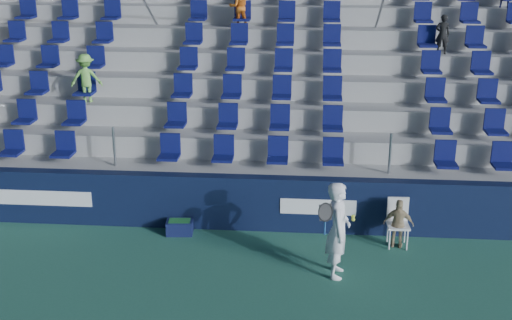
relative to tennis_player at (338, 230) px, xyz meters
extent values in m
plane|color=#2A624E|center=(-1.84, -1.25, -0.93)|extent=(70.00, 70.00, 0.00)
cube|color=#0D1633|center=(-1.84, 1.90, -0.33)|extent=(24.00, 0.30, 1.20)
cube|color=white|center=(-6.84, 1.74, -0.31)|extent=(3.20, 0.02, 0.34)
cube|color=white|center=(-0.34, 1.74, -0.31)|extent=(1.60, 0.02, 0.34)
cube|color=gray|center=(-1.84, 2.48, -0.33)|extent=(24.00, 0.85, 1.20)
cube|color=gray|center=(-1.84, 3.33, -0.08)|extent=(24.00, 0.85, 1.70)
cube|color=gray|center=(-1.84, 4.18, 0.17)|extent=(24.00, 0.85, 2.20)
cube|color=gray|center=(-1.84, 5.03, 0.42)|extent=(24.00, 0.85, 2.70)
cube|color=gray|center=(-1.84, 5.88, 0.67)|extent=(24.00, 0.85, 3.20)
cube|color=gray|center=(-1.84, 6.73, 0.92)|extent=(24.00, 0.85, 3.70)
cube|color=gray|center=(-1.84, 7.58, 1.17)|extent=(24.00, 0.85, 4.20)
cube|color=gray|center=(-1.84, 8.43, 1.42)|extent=(24.00, 0.85, 4.70)
cube|color=gray|center=(-1.84, 9.28, 1.67)|extent=(24.00, 0.85, 5.20)
cube|color=gray|center=(-1.84, 9.95, 2.17)|extent=(24.00, 0.50, 6.20)
cube|color=#0C1049|center=(-1.84, 2.48, 0.62)|extent=(16.05, 0.50, 0.70)
cube|color=#0C1049|center=(-1.84, 3.33, 1.12)|extent=(16.05, 0.50, 0.70)
cube|color=#0C1049|center=(-1.84, 4.18, 1.62)|extent=(16.05, 0.50, 0.70)
cube|color=#0C1049|center=(-1.84, 5.03, 2.12)|extent=(16.05, 0.50, 0.70)
cube|color=#0C1049|center=(-1.84, 5.88, 2.62)|extent=(16.05, 0.50, 0.70)
cube|color=#0C1049|center=(-1.84, 6.73, 3.12)|extent=(16.05, 0.50, 0.70)
cylinder|color=gray|center=(-4.84, 5.88, 3.42)|extent=(0.06, 7.68, 4.55)
cylinder|color=gray|center=(1.16, 5.88, 3.42)|extent=(0.06, 7.68, 4.55)
imported|color=black|center=(2.72, 5.83, 2.77)|extent=(0.38, 0.27, 0.99)
imported|color=#67AD45|center=(-5.98, 4.13, 1.86)|extent=(0.82, 0.56, 1.17)
imported|color=#CB6117|center=(-2.53, 6.68, 3.32)|extent=(0.63, 0.55, 1.09)
imported|color=white|center=(0.00, 0.00, 0.00)|extent=(0.49, 0.70, 1.85)
cylinder|color=navy|center=(-0.25, -0.25, 0.15)|extent=(0.03, 0.03, 0.28)
torus|color=black|center=(-0.25, -0.25, 0.45)|extent=(0.30, 0.17, 0.28)
plane|color=#262626|center=(-0.25, -0.25, 0.45)|extent=(0.30, 0.16, 0.29)
sphere|color=#D3DE33|center=(0.25, -0.20, 0.31)|extent=(0.07, 0.07, 0.07)
sphere|color=#D3DE33|center=(0.25, -0.14, 0.34)|extent=(0.07, 0.07, 0.07)
cube|color=white|center=(1.28, 1.30, -0.47)|extent=(0.46, 0.46, 0.04)
cube|color=white|center=(1.28, 1.51, -0.20)|extent=(0.44, 0.06, 0.54)
cylinder|color=white|center=(1.11, 1.13, -0.71)|extent=(0.03, 0.03, 0.44)
cylinder|color=white|center=(1.46, 1.13, -0.71)|extent=(0.03, 0.03, 0.44)
cylinder|color=white|center=(1.11, 1.48, -0.71)|extent=(0.03, 0.03, 0.44)
cylinder|color=white|center=(1.46, 1.48, -0.71)|extent=(0.03, 0.03, 0.44)
imported|color=tan|center=(1.28, 1.25, -0.41)|extent=(0.64, 0.36, 1.04)
cube|color=#10173E|center=(-3.27, 1.50, -0.78)|extent=(0.58, 0.40, 0.30)
cube|color=#1E662D|center=(-3.27, 1.50, -0.71)|extent=(0.47, 0.30, 0.18)
camera|label=1|loc=(-0.62, -10.77, 5.06)|focal=45.00mm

